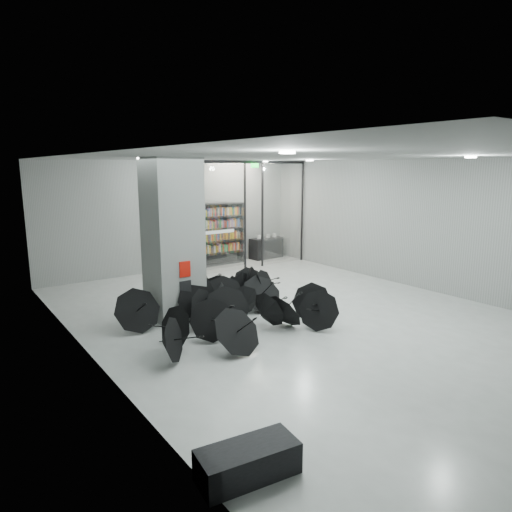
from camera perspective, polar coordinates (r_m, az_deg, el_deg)
room at (r=11.03m, az=5.88°, el=6.33°), size 14.00×14.02×4.01m
column at (r=11.41m, az=-10.48°, el=2.10°), size 1.20×1.20×4.00m
fire_cabinet at (r=10.99m, az=-8.96°, el=-1.65°), size 0.28×0.04×0.38m
info_panel at (r=11.11m, az=-8.88°, el=-4.17°), size 0.30×0.03×0.42m
exit_sign at (r=16.63m, az=-0.16°, el=11.35°), size 0.30×0.06×0.15m
glass_partition at (r=16.86m, az=-0.57°, el=5.77°), size 5.06×0.08×4.00m
bench at (r=6.10m, az=-1.04°, el=-24.50°), size 1.32×0.70×0.40m
bookshelf at (r=17.62m, az=-4.89°, el=2.75°), size 2.19×0.47×2.40m
shop_counter at (r=18.98m, az=1.31°, el=1.03°), size 1.47×0.68×0.86m
umbrella_cluster at (r=11.28m, az=-3.09°, el=-6.68°), size 5.22×4.53×1.30m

